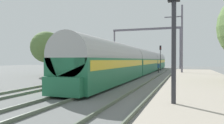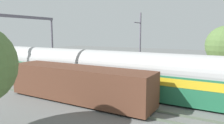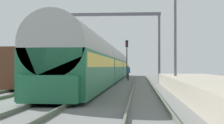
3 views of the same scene
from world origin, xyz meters
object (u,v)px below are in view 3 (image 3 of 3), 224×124
object	(u,v)px
person_crossing	(128,72)
catenary_gantry	(108,32)
passenger_train	(107,63)
railway_signal_far	(127,54)
freight_car	(47,68)

from	to	relation	value
person_crossing	catenary_gantry	size ratio (longest dim) A/B	0.14
passenger_train	railway_signal_far	xyz separation A→B (m)	(1.92, 8.64, 1.30)
freight_car	railway_signal_far	bearing A→B (deg)	73.03
person_crossing	passenger_train	bearing A→B (deg)	27.91
passenger_train	person_crossing	bearing A→B (deg)	40.30
passenger_train	catenary_gantry	distance (m)	4.34
person_crossing	catenary_gantry	bearing A→B (deg)	-23.09
person_crossing	freight_car	bearing A→B (deg)	50.89
catenary_gantry	railway_signal_far	bearing A→B (deg)	72.95
freight_car	catenary_gantry	world-z (taller)	catenary_gantry
passenger_train	person_crossing	world-z (taller)	passenger_train
freight_car	railway_signal_far	xyz separation A→B (m)	(5.78, 18.93, 1.80)
freight_car	person_crossing	xyz separation A→B (m)	(6.16, 12.24, -0.44)
passenger_train	railway_signal_far	bearing A→B (deg)	77.49
catenary_gantry	freight_car	bearing A→B (deg)	-106.93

